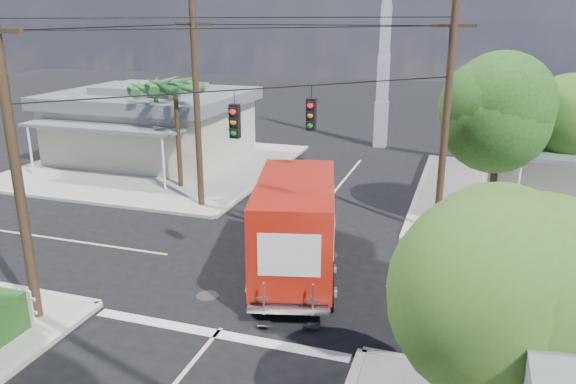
% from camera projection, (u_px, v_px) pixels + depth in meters
% --- Properties ---
extents(ground, '(120.00, 120.00, 0.00)m').
position_uv_depth(ground, '(270.00, 269.00, 19.32)').
color(ground, black).
rests_on(ground, ground).
extents(sidewalk_ne, '(14.12, 14.12, 0.14)m').
position_uv_depth(sidewalk_ne, '(571.00, 203.00, 25.90)').
color(sidewalk_ne, '#9A958B').
rests_on(sidewalk_ne, ground).
extents(sidewalk_nw, '(14.12, 14.12, 0.14)m').
position_uv_depth(sidewalk_nw, '(157.00, 165.00, 32.39)').
color(sidewalk_nw, '#9A958B').
rests_on(sidewalk_nw, ground).
extents(road_markings, '(32.00, 32.00, 0.01)m').
position_uv_depth(road_markings, '(254.00, 288.00, 17.98)').
color(road_markings, beige).
rests_on(road_markings, ground).
extents(building_nw, '(10.80, 10.20, 4.30)m').
position_uv_depth(building_nw, '(152.00, 123.00, 33.51)').
color(building_nw, beige).
rests_on(building_nw, sidewalk_nw).
extents(radio_tower, '(0.80, 0.80, 17.00)m').
position_uv_depth(radio_tower, '(384.00, 60.00, 35.57)').
color(radio_tower, silver).
rests_on(radio_tower, ground).
extents(tree_ne_front, '(4.21, 4.14, 6.66)m').
position_uv_depth(tree_ne_front, '(502.00, 112.00, 21.84)').
color(tree_ne_front, '#422D1C').
rests_on(tree_ne_front, sidewalk_ne).
extents(tree_ne_back, '(3.77, 3.66, 5.82)m').
position_uv_depth(tree_ne_back, '(565.00, 121.00, 23.24)').
color(tree_ne_back, '#422D1C').
rests_on(tree_ne_back, sidewalk_ne).
extents(tree_se, '(3.67, 3.54, 5.62)m').
position_uv_depth(tree_se, '(511.00, 284.00, 9.45)').
color(tree_se, '#422D1C').
rests_on(tree_se, sidewalk_se).
extents(palm_nw_front, '(3.01, 3.08, 5.59)m').
position_uv_depth(palm_nw_front, '(175.00, 88.00, 26.82)').
color(palm_nw_front, '#422D1C').
rests_on(palm_nw_front, sidewalk_nw).
extents(palm_nw_back, '(3.01, 3.08, 5.19)m').
position_uv_depth(palm_nw_back, '(155.00, 90.00, 28.88)').
color(palm_nw_back, '#422D1C').
rests_on(palm_nw_back, sidewalk_nw).
extents(utility_poles, '(12.00, 10.68, 9.00)m').
position_uv_depth(utility_poles, '(242.00, 124.00, 19.83)').
color(utility_poles, '#473321').
rests_on(utility_poles, ground).
extents(vending_boxes, '(1.90, 0.50, 1.10)m').
position_uv_depth(vending_boxes, '(472.00, 213.00, 22.78)').
color(vending_boxes, red).
rests_on(vending_boxes, sidewalk_ne).
extents(delivery_truck, '(4.11, 8.12, 3.38)m').
position_uv_depth(delivery_truck, '(296.00, 223.00, 18.75)').
color(delivery_truck, black).
rests_on(delivery_truck, ground).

